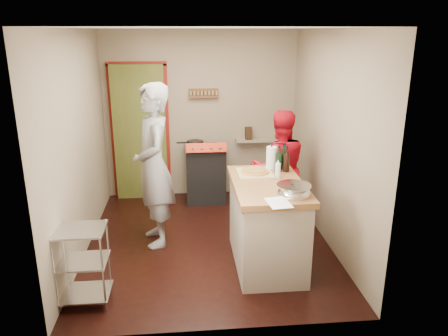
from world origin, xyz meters
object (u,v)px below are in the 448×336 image
at_px(wire_shelving, 83,262).
at_px(person_stripe, 154,166).
at_px(island, 267,221).
at_px(person_red, 279,168).
at_px(stove, 206,173).

height_order(wire_shelving, person_stripe, person_stripe).
height_order(wire_shelving, island, island).
distance_m(island, person_stripe, 1.52).
bearing_deg(person_red, island, 69.05).
xyz_separation_m(stove, wire_shelving, (-1.33, -2.62, -0.01)).
xyz_separation_m(island, person_red, (0.36, 1.08, 0.28)).
relative_size(wire_shelving, person_red, 0.50).
xyz_separation_m(wire_shelving, person_stripe, (0.63, 1.26, 0.56)).
distance_m(stove, wire_shelving, 2.94).
distance_m(island, person_red, 1.17).
bearing_deg(wire_shelving, person_red, 36.27).
bearing_deg(person_red, wire_shelving, 33.96).
distance_m(wire_shelving, person_stripe, 1.52).
bearing_deg(person_red, stove, -47.27).
relative_size(island, person_stripe, 0.70).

